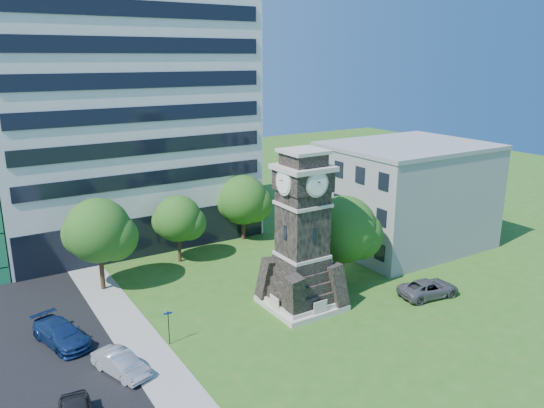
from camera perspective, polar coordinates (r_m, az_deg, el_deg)
ground at (r=38.99m, az=1.18°, el=-12.97°), size 160.00×160.00×0.00m
sidewalk at (r=39.54m, az=-14.93°, el=-13.06°), size 3.00×70.00×0.06m
clock_tower at (r=39.90m, az=3.26°, el=-4.00°), size 5.40×5.40×12.22m
office_tall at (r=56.83m, az=-16.25°, el=10.53°), size 26.20×15.11×28.60m
office_low at (r=55.01m, az=14.18°, el=0.97°), size 15.20×12.20×10.40m
car_street_mid at (r=34.77m, az=-15.97°, el=-16.17°), size 2.80×4.40×1.37m
car_street_north at (r=39.13m, az=-21.75°, el=-12.81°), size 3.47×5.60×1.52m
car_east_lot at (r=44.81m, az=16.49°, el=-8.69°), size 5.32×3.02×1.40m
park_bench at (r=39.66m, az=3.22°, el=-11.62°), size 1.90×0.51×0.98m
street_sign at (r=36.75m, az=-11.07°, el=-12.51°), size 0.58×0.06×2.41m
tree_nw at (r=44.97m, az=-18.08°, el=-2.95°), size 5.80×5.27×7.78m
tree_nc at (r=49.68m, az=-10.01°, el=-1.72°), size 4.77×4.33×6.40m
tree_ne at (r=55.08m, az=-3.08°, el=0.30°), size 5.70×5.18×6.90m
tree_east at (r=44.66m, az=7.74°, el=-2.92°), size 6.22×5.65×7.59m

